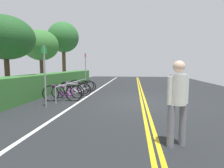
{
  "coord_description": "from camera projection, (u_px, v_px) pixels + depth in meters",
  "views": [
    {
      "loc": [
        -8.14,
        0.42,
        1.63
      ],
      "look_at": [
        1.04,
        1.57,
        0.67
      ],
      "focal_mm": 28.57,
      "sensor_mm": 36.0,
      "label": 1
    }
  ],
  "objects": [
    {
      "name": "bicycle_1",
      "position": [
        68.0,
        92.0,
        8.93
      ],
      "size": [
        0.46,
        1.66,
        0.72
      ],
      "color": "black",
      "rests_on": "ground_plane"
    },
    {
      "name": "tree_extra",
      "position": [
        63.0,
        38.0,
        16.13
      ],
      "size": [
        2.78,
        2.78,
        5.53
      ],
      "color": "brown",
      "rests_on": "ground_plane"
    },
    {
      "name": "pedestrian",
      "position": [
        178.0,
        98.0,
        3.52
      ],
      "size": [
        0.32,
        0.45,
        1.73
      ],
      "color": "slate",
      "rests_on": "ground_plane"
    },
    {
      "name": "bicycle_5",
      "position": [
        82.0,
        85.0,
        11.79
      ],
      "size": [
        0.46,
        1.76,
        0.72
      ],
      "color": "black",
      "rests_on": "ground_plane"
    },
    {
      "name": "bicycle_4",
      "position": [
        82.0,
        87.0,
        11.08
      ],
      "size": [
        0.68,
        1.68,
        0.7
      ],
      "color": "black",
      "rests_on": "ground_plane"
    },
    {
      "name": "sign_post_near",
      "position": [
        45.0,
        71.0,
        6.8
      ],
      "size": [
        0.36,
        0.06,
        2.39
      ],
      "color": "gray",
      "rests_on": "ground_plane"
    },
    {
      "name": "centre_line_yellow_outer",
      "position": [
        142.0,
        101.0,
        8.15
      ],
      "size": [
        33.27,
        0.1,
        0.0
      ],
      "primitive_type": "cube",
      "color": "gold",
      "rests_on": "ground_plane"
    },
    {
      "name": "tree_far_right",
      "position": [
        41.0,
        45.0,
        13.4
      ],
      "size": [
        2.64,
        2.64,
        4.3
      ],
      "color": "#473323",
      "rests_on": "ground_plane"
    },
    {
      "name": "bicycle_3",
      "position": [
        74.0,
        88.0,
        10.34
      ],
      "size": [
        0.46,
        1.82,
        0.74
      ],
      "color": "black",
      "rests_on": "ground_plane"
    },
    {
      "name": "bike_rack",
      "position": [
        74.0,
        85.0,
        9.95
      ],
      "size": [
        4.78,
        0.05,
        0.74
      ],
      "color": "#9EA0A5",
      "rests_on": "ground_plane"
    },
    {
      "name": "ground_plane",
      "position": [
        143.0,
        102.0,
        8.15
      ],
      "size": [
        36.97,
        13.24,
        0.05
      ],
      "primitive_type": "cube",
      "color": "#232628"
    },
    {
      "name": "bike_lane_stripe_white",
      "position": [
        82.0,
        100.0,
        8.5
      ],
      "size": [
        33.27,
        0.12,
        0.0
      ],
      "primitive_type": "cube",
      "color": "white",
      "rests_on": "ground_plane"
    },
    {
      "name": "centre_line_yellow_inner",
      "position": [
        145.0,
        101.0,
        8.13
      ],
      "size": [
        33.27,
        0.1,
        0.0
      ],
      "primitive_type": "cube",
      "color": "gold",
      "rests_on": "ground_plane"
    },
    {
      "name": "bicycle_0",
      "position": [
        62.0,
        93.0,
        8.17
      ],
      "size": [
        0.47,
        1.81,
        0.79
      ],
      "color": "black",
      "rests_on": "ground_plane"
    },
    {
      "name": "bicycle_2",
      "position": [
        75.0,
        89.0,
        9.63
      ],
      "size": [
        0.46,
        1.77,
        0.76
      ],
      "color": "black",
      "rests_on": "ground_plane"
    },
    {
      "name": "hedge_backdrop",
      "position": [
        54.0,
        82.0,
        11.66
      ],
      "size": [
        13.73,
        1.11,
        1.15
      ],
      "primitive_type": "cube",
      "color": "#387533",
      "rests_on": "ground_plane"
    },
    {
      "name": "sign_post_far",
      "position": [
        86.0,
        67.0,
        13.2
      ],
      "size": [
        0.36,
        0.06,
        2.55
      ],
      "color": "gray",
      "rests_on": "ground_plane"
    },
    {
      "name": "tree_mid",
      "position": [
        5.0,
        38.0,
        8.94
      ],
      "size": [
        2.87,
        2.87,
        4.12
      ],
      "color": "#473323",
      "rests_on": "ground_plane"
    }
  ]
}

